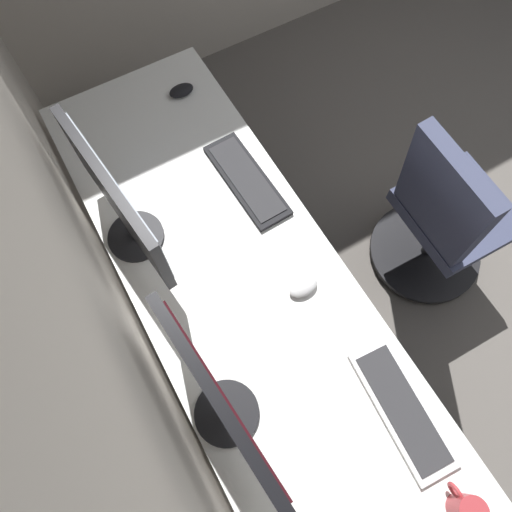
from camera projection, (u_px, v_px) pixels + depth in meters
name	position (u px, v px, depth m)	size (l,w,h in m)	color
wall_back	(118.00, 423.00, 0.87)	(4.63, 0.10, 2.60)	beige
desk	(244.00, 294.00, 1.64)	(2.16, 0.70, 0.73)	white
drawer_pedestal	(276.00, 383.00, 1.83)	(0.40, 0.51, 0.69)	white
monitor_primary	(222.00, 405.00, 1.17)	(0.56, 0.20, 0.47)	black
monitor_secondary	(119.00, 203.00, 1.43)	(0.57, 0.20, 0.42)	black
keyboard_main	(247.00, 180.00, 1.73)	(0.43, 0.16, 0.02)	black
keyboard_spare	(402.00, 409.00, 1.41)	(0.43, 0.17, 0.02)	silver
mouse_main	(303.00, 287.00, 1.56)	(0.06, 0.10, 0.03)	silver
mouse_spare	(181.00, 91.00, 1.89)	(0.06, 0.10, 0.03)	black
coffee_mug	(466.00, 509.00, 1.27)	(0.12, 0.08, 0.10)	#A53338
office_chair	(443.00, 220.00, 1.99)	(0.56, 0.56, 0.97)	#383D56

